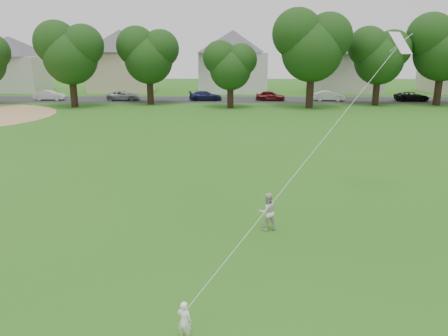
{
  "coord_description": "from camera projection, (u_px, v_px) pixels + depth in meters",
  "views": [
    {
      "loc": [
        -0.07,
        -12.02,
        6.17
      ],
      "look_at": [
        -0.33,
        2.0,
        2.3
      ],
      "focal_mm": 35.0,
      "sensor_mm": 36.0,
      "label": 1
    }
  ],
  "objects": [
    {
      "name": "tree_row",
      "position": [
        267.0,
        47.0,
        46.1
      ],
      "size": [
        81.51,
        8.99,
        10.42
      ],
      "color": "black",
      "rests_on": "ground"
    },
    {
      "name": "older_boy",
      "position": [
        267.0,
        212.0,
        15.15
      ],
      "size": [
        0.79,
        0.69,
        1.35
      ],
      "primitive_type": "imported",
      "rotation": [
        0.0,
        0.0,
        3.46
      ],
      "color": "silver",
      "rests_on": "ground"
    },
    {
      "name": "house_row",
      "position": [
        236.0,
        56.0,
        61.99
      ],
      "size": [
        76.87,
        14.05,
        10.23
      ],
      "color": "beige",
      "rests_on": "ground"
    },
    {
      "name": "ground",
      "position": [
        234.0,
        259.0,
        13.22
      ],
      "size": [
        160.0,
        160.0,
        0.0
      ],
      "primitive_type": "plane",
      "color": "#285C15",
      "rests_on": "ground"
    },
    {
      "name": "street",
      "position": [
        233.0,
        100.0,
        53.7
      ],
      "size": [
        90.0,
        7.0,
        0.01
      ],
      "primitive_type": "cube",
      "color": "#2D2D30",
      "rests_on": "ground"
    },
    {
      "name": "toddler",
      "position": [
        184.0,
        321.0,
        9.43
      ],
      "size": [
        0.4,
        0.33,
        0.94
      ],
      "primitive_type": "imported",
      "rotation": [
        0.0,
        0.0,
        2.77
      ],
      "color": "white",
      "rests_on": "ground"
    },
    {
      "name": "parked_cars",
      "position": [
        275.0,
        96.0,
        52.49
      ],
      "size": [
        71.49,
        2.11,
        1.27
      ],
      "color": "black",
      "rests_on": "ground"
    },
    {
      "name": "kite",
      "position": [
        324.0,
        138.0,
        13.32
      ],
      "size": [
        4.46,
        5.55,
        13.76
      ],
      "color": "white",
      "rests_on": "ground"
    }
  ]
}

